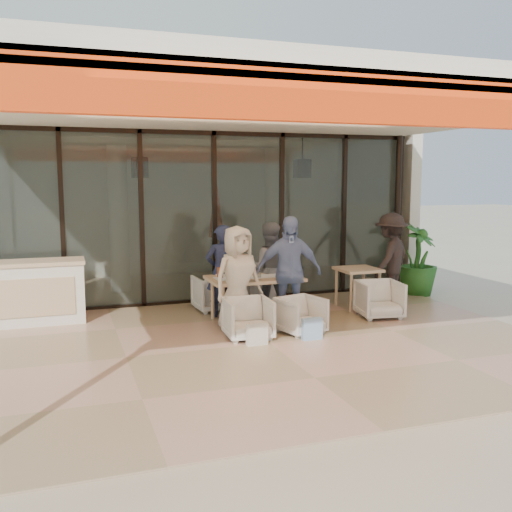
{
  "coord_description": "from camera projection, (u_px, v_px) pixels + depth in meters",
  "views": [
    {
      "loc": [
        -2.74,
        -7.33,
        2.34
      ],
      "look_at": [
        0.1,
        0.9,
        1.15
      ],
      "focal_mm": 40.0,
      "sensor_mm": 36.0,
      "label": 1
    }
  ],
  "objects": [
    {
      "name": "ground",
      "position": [
        270.0,
        345.0,
        8.06
      ],
      "size": [
        70.0,
        70.0,
        0.0
      ],
      "primitive_type": "plane",
      "color": "#C6B293",
      "rests_on": "ground"
    },
    {
      "name": "terrace_floor",
      "position": [
        270.0,
        344.0,
        8.06
      ],
      "size": [
        8.0,
        6.0,
        0.01
      ],
      "primitive_type": "cube",
      "color": "tan",
      "rests_on": "ground"
    },
    {
      "name": "terrace_structure",
      "position": [
        278.0,
        107.0,
        7.38
      ],
      "size": [
        8.0,
        6.0,
        3.4
      ],
      "color": "silver",
      "rests_on": "ground"
    },
    {
      "name": "glass_storefront",
      "position": [
        214.0,
        218.0,
        10.66
      ],
      "size": [
        8.08,
        0.1,
        3.2
      ],
      "color": "#9EADA3",
      "rests_on": "ground"
    },
    {
      "name": "interior_block",
      "position": [
        188.0,
        183.0,
        12.74
      ],
      "size": [
        9.05,
        3.62,
        3.52
      ],
      "color": "silver",
      "rests_on": "ground"
    },
    {
      "name": "host_counter",
      "position": [
        25.0,
        293.0,
        9.07
      ],
      "size": [
        1.85,
        0.65,
        1.04
      ],
      "color": "silver",
      "rests_on": "ground"
    },
    {
      "name": "dining_table",
      "position": [
        254.0,
        280.0,
        9.29
      ],
      "size": [
        1.5,
        0.9,
        0.93
      ],
      "color": "#E3B98A",
      "rests_on": "ground"
    },
    {
      "name": "chair_far_left",
      "position": [
        214.0,
        292.0,
        10.08
      ],
      "size": [
        0.72,
        0.68,
        0.7
      ],
      "primitive_type": "imported",
      "rotation": [
        0.0,
        0.0,
        3.21
      ],
      "color": "white",
      "rests_on": "ground"
    },
    {
      "name": "chair_far_right",
      "position": [
        259.0,
        291.0,
        10.36
      ],
      "size": [
        0.6,
        0.56,
        0.6
      ],
      "primitive_type": "imported",
      "rotation": [
        0.0,
        0.0,
        3.17
      ],
      "color": "white",
      "rests_on": "ground"
    },
    {
      "name": "chair_near_left",
      "position": [
        248.0,
        317.0,
        8.31
      ],
      "size": [
        0.68,
        0.64,
        0.67
      ],
      "primitive_type": "imported",
      "rotation": [
        0.0,
        0.0,
        -0.04
      ],
      "color": "white",
      "rests_on": "ground"
    },
    {
      "name": "chair_near_right",
      "position": [
        301.0,
        314.0,
        8.58
      ],
      "size": [
        0.74,
        0.71,
        0.63
      ],
      "primitive_type": "imported",
      "rotation": [
        0.0,
        0.0,
        0.27
      ],
      "color": "white",
      "rests_on": "ground"
    },
    {
      "name": "diner_navy",
      "position": [
        222.0,
        271.0,
        9.56
      ],
      "size": [
        0.6,
        0.42,
        1.58
      ],
      "primitive_type": "imported",
      "rotation": [
        0.0,
        0.0,
        3.22
      ],
      "color": "#191F39",
      "rests_on": "ground"
    },
    {
      "name": "diner_grey",
      "position": [
        269.0,
        268.0,
        9.83
      ],
      "size": [
        0.91,
        0.8,
        1.6
      ],
      "primitive_type": "imported",
      "rotation": [
        0.0,
        0.0,
        2.86
      ],
      "color": "slate",
      "rests_on": "ground"
    },
    {
      "name": "diner_cream",
      "position": [
        238.0,
        279.0,
        8.71
      ],
      "size": [
        0.89,
        0.69,
        1.63
      ],
      "primitive_type": "imported",
      "rotation": [
        0.0,
        0.0,
        0.24
      ],
      "color": "beige",
      "rests_on": "ground"
    },
    {
      "name": "diner_periwinkle",
      "position": [
        289.0,
        272.0,
        8.97
      ],
      "size": [
        1.1,
        0.64,
        1.76
      ],
      "primitive_type": "imported",
      "rotation": [
        0.0,
        0.0,
        -0.21
      ],
      "color": "#7891C8",
      "rests_on": "ground"
    },
    {
      "name": "tote_bag_cream",
      "position": [
        257.0,
        335.0,
        7.95
      ],
      "size": [
        0.3,
        0.1,
        0.34
      ],
      "primitive_type": "cube",
      "color": "silver",
      "rests_on": "ground"
    },
    {
      "name": "tote_bag_blue",
      "position": [
        312.0,
        330.0,
        8.23
      ],
      "size": [
        0.3,
        0.1,
        0.34
      ],
      "primitive_type": "cube",
      "color": "#99BFD8",
      "rests_on": "ground"
    },
    {
      "name": "side_table",
      "position": [
        358.0,
        274.0,
        10.22
      ],
      "size": [
        0.7,
        0.7,
        0.74
      ],
      "color": "#E3B98A",
      "rests_on": "ground"
    },
    {
      "name": "side_chair",
      "position": [
        379.0,
        298.0,
        9.55
      ],
      "size": [
        0.78,
        0.74,
        0.7
      ],
      "primitive_type": "imported",
      "rotation": [
        0.0,
        0.0,
        -0.16
      ],
      "color": "white",
      "rests_on": "ground"
    },
    {
      "name": "standing_woman",
      "position": [
        391.0,
        258.0,
        10.69
      ],
      "size": [
        1.26,
        1.15,
        1.7
      ],
      "primitive_type": "imported",
      "rotation": [
        0.0,
        0.0,
        3.76
      ],
      "color": "black",
      "rests_on": "ground"
    },
    {
      "name": "potted_palm",
      "position": [
        418.0,
        259.0,
        11.47
      ],
      "size": [
        1.13,
        1.13,
        1.44
      ],
      "primitive_type": "imported",
      "rotation": [
        0.0,
        0.0,
        0.66
      ],
      "color": "#1E5919",
      "rests_on": "ground"
    }
  ]
}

